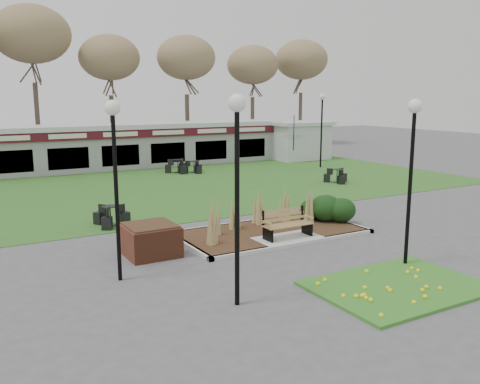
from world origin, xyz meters
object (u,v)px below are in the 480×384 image
lamp_post_near_left (237,154)px  patio_umbrella (294,147)px  park_bench (286,223)px  lamp_post_mid_left (114,151)px  food_pavilion (114,146)px  bistro_set_c (178,168)px  bistro_set_d (337,178)px  bistro_set_a (111,219)px  bistro_set_b (194,169)px  lamp_post_far_right (322,114)px  lamp_post_near_right (413,146)px  service_hut (299,140)px  brick_planter (151,240)px

lamp_post_near_left → patio_umbrella: (13.41, 16.50, -1.92)m
park_bench → patio_umbrella: bearing=53.5°
park_bench → lamp_post_near_left: (-3.97, -3.75, 2.86)m
lamp_post_near_left → lamp_post_mid_left: 3.43m
food_pavilion → bistro_set_c: bearing=-55.3°
lamp_post_mid_left → bistro_set_d: lamp_post_mid_left is taller
bistro_set_c → bistro_set_d: bearing=-51.3°
bistro_set_a → bistro_set_b: bistro_set_a is taller
food_pavilion → lamp_post_mid_left: bearing=-105.8°
park_bench → bistro_set_d: bearing=41.7°
lamp_post_mid_left → lamp_post_far_right: bearing=38.4°
park_bench → patio_umbrella: patio_umbrella is taller
food_pavilion → bistro_set_a: 15.67m
bistro_set_b → patio_umbrella: 6.40m
lamp_post_mid_left → lamp_post_far_right: lamp_post_far_right is taller
patio_umbrella → bistro_set_d: bearing=-95.7°
lamp_post_mid_left → bistro_set_b: bearing=59.4°
lamp_post_near_left → lamp_post_far_right: size_ratio=0.98×
lamp_post_far_right → bistro_set_c: 10.11m
patio_umbrella → lamp_post_near_left: bearing=-129.1°
lamp_post_far_right → lamp_post_near_right: bearing=-121.9°
lamp_post_near_right → bistro_set_d: 14.27m
service_hut → bistro_set_d: service_hut is taller
lamp_post_mid_left → bistro_set_c: size_ratio=2.96×
lamp_post_mid_left → lamp_post_far_right: (17.90, 14.17, 0.19)m
service_hut → lamp_post_near_right: size_ratio=0.95×
park_bench → lamp_post_far_right: size_ratio=0.35×
service_hut → bistro_set_b: 10.19m
park_bench → lamp_post_near_right: (1.45, -3.75, 2.78)m
patio_umbrella → service_hut: bearing=50.9°
lamp_post_far_right → service_hut: bearing=72.2°
brick_planter → service_hut: 24.71m
lamp_post_near_left → bistro_set_c: bearing=70.8°
food_pavilion → lamp_post_far_right: 13.83m
park_bench → brick_planter: (-4.40, 0.75, -0.11)m
lamp_post_near_right → lamp_post_far_right: 20.09m
lamp_post_near_right → lamp_post_mid_left: bearing=158.4°
food_pavilion → lamp_post_near_left: lamp_post_near_left is taller
bistro_set_d → lamp_post_far_right: bearing=59.7°
brick_planter → bistro_set_b: brick_planter is taller
park_bench → lamp_post_near_right: size_ratio=0.37×
park_bench → service_hut: 22.32m
brick_planter → bistro_set_d: brick_planter is taller
lamp_post_near_right → bistro_set_b: (2.25, 19.00, -3.11)m
food_pavilion → lamp_post_mid_left: 21.48m
food_pavilion → service_hut: bearing=-8.3°
food_pavilion → lamp_post_near_left: 23.88m
lamp_post_mid_left → patio_umbrella: bearing=41.7°
lamp_post_near_left → bistro_set_b: lamp_post_near_left is taller
lamp_post_far_right → lamp_post_mid_left: bearing=-141.6°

